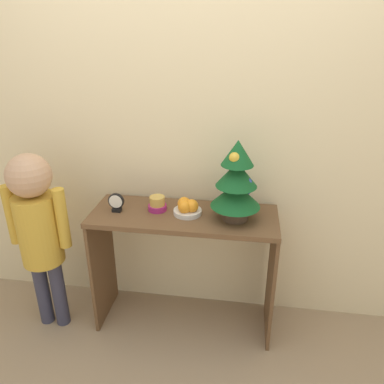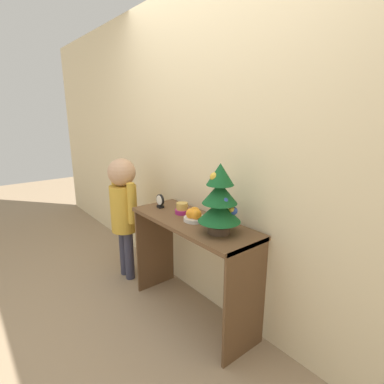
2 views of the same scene
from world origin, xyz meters
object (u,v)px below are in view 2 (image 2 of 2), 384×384
Objects in this scene: child_figure at (124,204)px; singing_bowl at (182,209)px; mini_tree at (220,200)px; fruit_bowl at (194,215)px; desk_clock at (160,201)px.

singing_bowl is at bearing 13.76° from child_figure.
child_figure reaches higher than singing_bowl.
child_figure is (-1.14, -0.13, -0.28)m from mini_tree.
mini_tree is 2.82× the size of fruit_bowl.
mini_tree is 0.33m from fruit_bowl.
singing_bowl is at bearing 12.46° from desk_clock.
fruit_bowl is 1.48× the size of singing_bowl.
mini_tree is 1.18m from child_figure.
mini_tree is at bearing -3.16° from fruit_bowl.
mini_tree reaches higher than child_figure.
fruit_bowl reaches higher than singing_bowl.
mini_tree reaches higher than desk_clock.
mini_tree is at bearing -5.11° from singing_bowl.
fruit_bowl is 0.14× the size of child_figure.
child_figure is (-0.68, -0.17, -0.09)m from singing_bowl.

